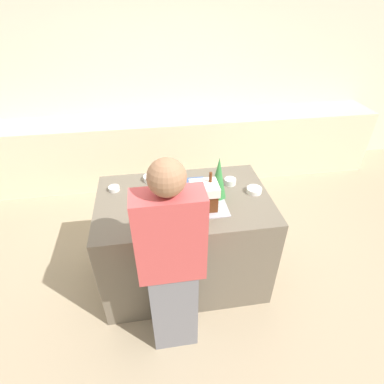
% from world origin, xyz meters
% --- Properties ---
extents(ground_plane, '(12.00, 12.00, 0.00)m').
position_xyz_m(ground_plane, '(0.00, 0.00, 0.00)').
color(ground_plane, tan).
extents(wall_back, '(8.00, 0.05, 2.60)m').
position_xyz_m(wall_back, '(0.00, 2.24, 1.30)').
color(wall_back, beige).
rests_on(wall_back, ground_plane).
extents(back_cabinet_block, '(6.00, 0.60, 0.92)m').
position_xyz_m(back_cabinet_block, '(0.00, 1.91, 0.46)').
color(back_cabinet_block, beige).
rests_on(back_cabinet_block, ground_plane).
extents(kitchen_island, '(1.47, 0.93, 0.95)m').
position_xyz_m(kitchen_island, '(0.00, 0.00, 0.47)').
color(kitchen_island, '#6B6051').
rests_on(kitchen_island, ground_plane).
extents(baking_tray, '(0.38, 0.29, 0.01)m').
position_xyz_m(baking_tray, '(0.14, -0.15, 0.95)').
color(baking_tray, '#B2B2BC').
rests_on(baking_tray, kitchen_island).
extents(gingerbread_house, '(0.22, 0.19, 0.30)m').
position_xyz_m(gingerbread_house, '(0.15, -0.15, 1.07)').
color(gingerbread_house, '#5B2D14').
rests_on(gingerbread_house, baking_tray).
extents(decorative_tree, '(0.14, 0.14, 0.37)m').
position_xyz_m(decorative_tree, '(0.29, -0.01, 1.13)').
color(decorative_tree, '#33843D').
rests_on(decorative_tree, kitchen_island).
extents(candy_bowl_far_right, '(0.10, 0.10, 0.05)m').
position_xyz_m(candy_bowl_far_right, '(0.44, 0.16, 0.98)').
color(candy_bowl_far_right, silver).
rests_on(candy_bowl_far_right, kitchen_island).
extents(candy_bowl_front_corner, '(0.10, 0.10, 0.04)m').
position_xyz_m(candy_bowl_front_corner, '(-0.58, 0.21, 0.97)').
color(candy_bowl_front_corner, silver).
rests_on(candy_bowl_front_corner, kitchen_island).
extents(candy_bowl_near_tray_left, '(0.13, 0.13, 0.04)m').
position_xyz_m(candy_bowl_near_tray_left, '(0.62, -0.00, 0.97)').
color(candy_bowl_near_tray_left, white).
rests_on(candy_bowl_near_tray_left, kitchen_island).
extents(candy_bowl_near_tray_right, '(0.13, 0.13, 0.05)m').
position_xyz_m(candy_bowl_near_tray_right, '(-0.26, 0.33, 0.97)').
color(candy_bowl_near_tray_right, white).
rests_on(candy_bowl_near_tray_right, kitchen_island).
extents(cookbook, '(0.22, 0.13, 0.02)m').
position_xyz_m(cookbook, '(0.11, 0.22, 0.96)').
color(cookbook, '#3F598C').
rests_on(cookbook, kitchen_island).
extents(mug, '(0.09, 0.09, 0.08)m').
position_xyz_m(mug, '(-0.10, 0.06, 0.99)').
color(mug, '#B24238').
rests_on(mug, kitchen_island).
extents(person, '(0.44, 0.55, 1.69)m').
position_xyz_m(person, '(-0.17, -0.64, 0.87)').
color(person, slate).
rests_on(person, ground_plane).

